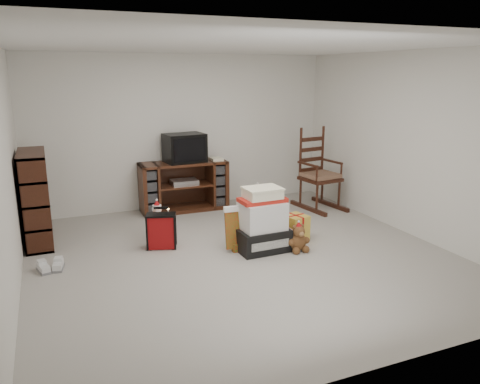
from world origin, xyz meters
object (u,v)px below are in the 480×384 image
Objects in this scene: mrs_claus_figurine at (158,223)px; sneaker_pair at (51,267)px; red_suitcase at (161,231)px; teddy_bear at (298,239)px; bookshelf at (36,200)px; gift_pile at (262,224)px; tv_stand at (184,186)px; santa_figurine at (257,208)px; crt_television at (185,148)px; rocking_chair at (318,180)px; gift_cluster at (281,230)px.

mrs_claus_figurine is 1.53m from sneaker_pair.
red_suitcase is 1.54× the size of teddy_bear.
sneaker_pair is at bearing -156.08° from mrs_claus_figurine.
bookshelf is 2.99m from gift_pile.
red_suitcase is 1.00× the size of mrs_claus_figurine.
tv_stand is at bearing 35.08° from sneaker_pair.
crt_television is at bearing 126.56° from santa_figurine.
red_suitcase is (-2.86, -0.87, -0.24)m from rocking_chair.
tv_stand reaches higher than teddy_bear.
crt_television reaches higher than red_suitcase.
gift_cluster is at bearing -89.93° from santa_figurine.
rocking_chair reaches higher than bookshelf.
gift_cluster is (0.00, -0.78, -0.10)m from santa_figurine.
crt_television is at bearing 98.55° from gift_pile.
crt_television is at bearing 113.32° from gift_cluster.
teddy_bear is 0.47m from gift_cluster.
sneaker_pair is 2.94m from crt_television.
gift_pile reaches higher than red_suitcase.
gift_cluster is at bearing -6.84° from sneaker_pair.
gift_pile is at bearing -147.19° from gift_cluster.
gift_pile reaches higher than sneaker_pair.
bookshelf is 0.88× the size of rocking_chair.
tv_stand is at bearing 153.68° from rocking_chair.
gift_pile is 1.30m from red_suitcase.
red_suitcase is 1.65m from santa_figurine.
rocking_chair reaches higher than gift_cluster.
crt_television is (-0.80, 1.08, 0.80)m from santa_figurine.
rocking_chair is 4.39× the size of sneaker_pair.
red_suitcase is 1.75m from teddy_bear.
crt_television is at bearing 108.77° from teddy_bear.
red_suitcase and mrs_claus_figurine have the same top height.
santa_figurine is at bearing 89.60° from teddy_bear.
sneaker_pair is at bearing 169.25° from teddy_bear.
gift_pile is 0.54m from gift_cluster.
rocking_chair is 1.56× the size of gift_cluster.
crt_television is (-0.80, 1.85, 0.90)m from gift_cluster.
tv_stand is 4.07× the size of teddy_bear.
gift_pile is at bearing -85.98° from crt_television.
gift_cluster is (0.42, 0.27, -0.22)m from gift_pile.
gift_pile is at bearing -40.97° from mrs_claus_figurine.
santa_figurine is 0.68× the size of gift_cluster.
crt_television is at bearing 34.52° from sneaker_pair.
santa_figurine is at bearing 90.07° from gift_cluster.
sneaker_pair is (0.11, -1.05, -0.54)m from bookshelf.
teddy_bear is at bearing -27.69° from gift_pile.
santa_figurine is (3.04, -0.36, -0.35)m from bookshelf.
rocking_chair is at bearing 34.58° from red_suitcase.
santa_figurine is 3.01m from sneaker_pair.
santa_figurine reaches higher than red_suitcase.
tv_stand is 1.59× the size of gift_cluster.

